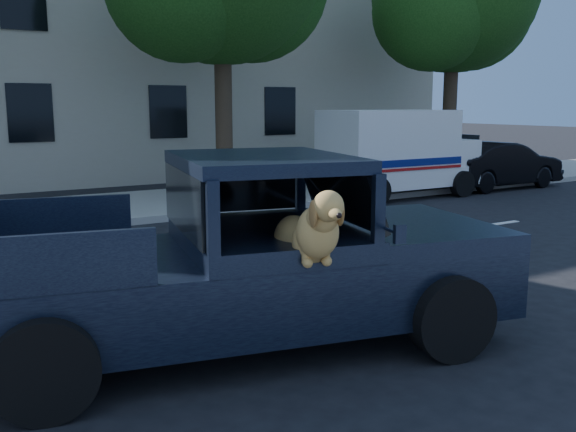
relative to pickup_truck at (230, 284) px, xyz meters
The scene contains 7 objects.
ground 0.85m from the pickup_truck, 156.32° to the right, with size 120.00×120.00×0.00m, color black.
far_sidewalk 9.02m from the pickup_truck, 93.15° to the left, with size 60.00×4.00×0.15m, color gray.
lane_stripes 3.58m from the pickup_truck, 64.69° to the left, with size 21.60×0.14×0.01m, color silver, non-canonical shape.
building_main 16.92m from the pickup_truck, 81.25° to the left, with size 26.00×6.00×9.00m, color #B7AF97.
pickup_truck is the anchor object (origin of this frame).
mail_truck 11.27m from the pickup_truck, 40.65° to the left, with size 4.19×2.16×2.29m.
parked_sedan 14.15m from the pickup_truck, 30.06° to the left, with size 4.14×1.44×1.36m, color black.
Camera 1 is at (-2.27, -5.41, 2.45)m, focal length 40.00 mm.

